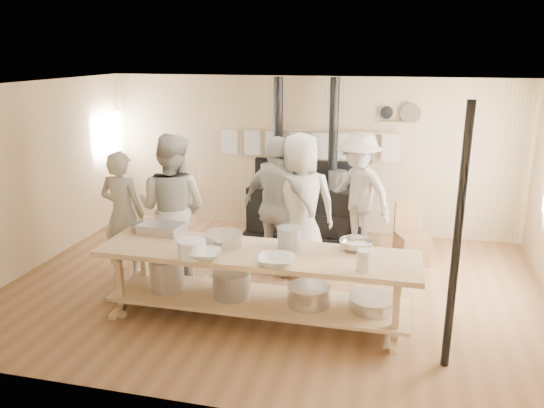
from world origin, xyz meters
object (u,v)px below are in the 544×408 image
object	(u,v)px
cook_center	(300,206)
cook_right	(278,207)
cook_far_left	(123,214)
chair	(411,246)
prep_table	(256,278)
cook_left	(173,209)
roasting_pan	(161,228)
stove	(304,205)
cook_by_window	(358,193)

from	to	relation	value
cook_center	cook_right	xyz separation A→B (m)	(-0.30, -0.03, -0.03)
cook_far_left	cook_right	distance (m)	2.11
cook_center	cook_right	distance (m)	0.30
chair	prep_table	bearing A→B (deg)	-151.70
prep_table	cook_left	xyz separation A→B (m)	(-1.37, 0.86, 0.48)
cook_right	roasting_pan	xyz separation A→B (m)	(-1.23, -1.04, -0.05)
cook_far_left	roasting_pan	world-z (taller)	cook_far_left
stove	chair	world-z (taller)	stove
cook_left	prep_table	bearing A→B (deg)	152.65
prep_table	cook_left	distance (m)	1.68
cook_right	stove	bearing A→B (deg)	-69.63
chair	cook_right	bearing A→B (deg)	-178.81
cook_center	roasting_pan	xyz separation A→B (m)	(-1.53, -1.07, -0.08)
cook_left	cook_right	xyz separation A→B (m)	(1.31, 0.52, -0.04)
cook_far_left	cook_center	xyz separation A→B (m)	(2.35, 0.52, 0.12)
cook_left	cook_center	bearing A→B (deg)	-156.45
cook_center	cook_by_window	bearing A→B (deg)	-141.39
stove	chair	distance (m)	1.95
cook_center	roasting_pan	size ratio (longest dim) A/B	3.82
stove	cook_right	world-z (taller)	stove
cook_center	roasting_pan	distance (m)	1.87
cook_far_left	cook_center	size ratio (longest dim) A/B	0.88
cook_by_window	roasting_pan	xyz separation A→B (m)	(-2.22, -2.18, -0.01)
cook_far_left	chair	xyz separation A→B (m)	(3.86, 1.31, -0.60)
cook_right	cook_by_window	bearing A→B (deg)	-108.54
stove	chair	xyz separation A→B (m)	(1.75, -0.83, -0.26)
cook_right	cook_by_window	distance (m)	1.51
cook_right	chair	distance (m)	2.10
cook_far_left	cook_left	distance (m)	0.76
prep_table	cook_center	xyz separation A→B (m)	(0.24, 1.40, 0.47)
stove	roasting_pan	distance (m)	3.01
stove	cook_far_left	bearing A→B (deg)	-134.67
cook_right	chair	size ratio (longest dim) A/B	2.15
chair	cook_center	bearing A→B (deg)	-175.60
cook_left	chair	world-z (taller)	cook_left
cook_far_left	roasting_pan	distance (m)	0.99
cook_by_window	stove	bearing A→B (deg)	-174.94
prep_table	cook_center	bearing A→B (deg)	80.39
cook_far_left	cook_left	bearing A→B (deg)	-177.97
prep_table	cook_center	world-z (taller)	cook_center
stove	prep_table	xyz separation A→B (m)	(-0.00, -3.02, -0.00)
cook_center	cook_far_left	bearing A→B (deg)	-6.81
cook_left	cook_center	world-z (taller)	cook_left
cook_far_left	cook_left	xyz separation A→B (m)	(0.75, -0.02, 0.13)
cook_by_window	chair	xyz separation A→B (m)	(0.82, -0.32, -0.66)
cook_left	cook_far_left	bearing A→B (deg)	3.01
prep_table	cook_right	bearing A→B (deg)	92.46
stove	cook_by_window	size ratio (longest dim) A/B	1.41
prep_table	cook_right	distance (m)	1.44
cook_center	cook_right	bearing A→B (deg)	-13.89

